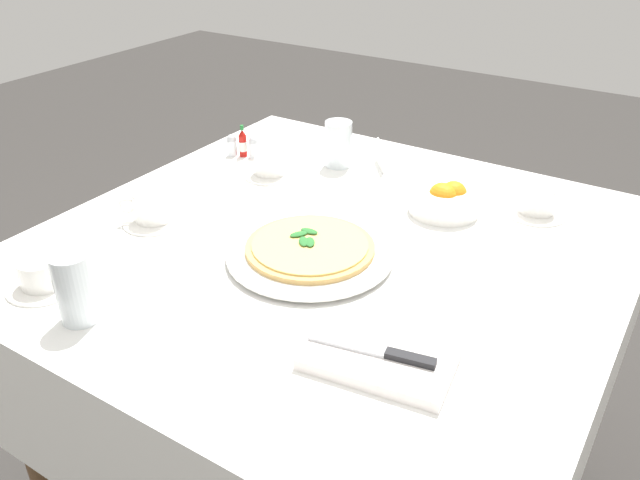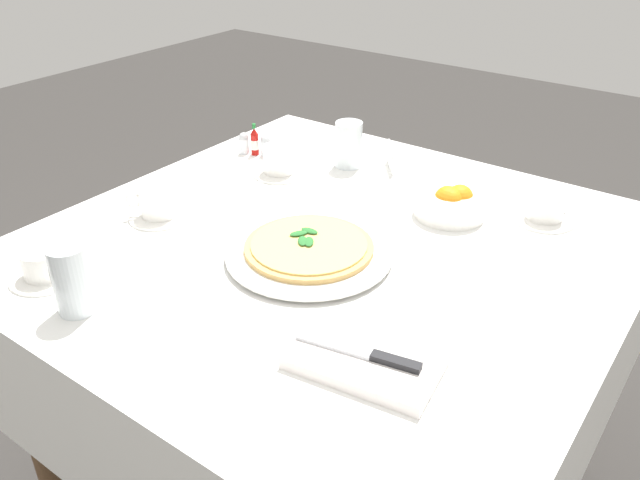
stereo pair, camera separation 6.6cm
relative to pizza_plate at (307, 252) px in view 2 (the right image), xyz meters
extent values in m
cube|color=white|center=(0.00, -0.08, -0.02)|extent=(1.10, 1.10, 0.02)
cube|color=white|center=(0.00, -0.62, -0.17)|extent=(1.10, 0.01, 0.28)
cube|color=white|center=(0.00, 0.47, -0.17)|extent=(1.10, 0.01, 0.28)
cube|color=white|center=(-0.55, -0.08, -0.17)|extent=(0.01, 1.10, 0.28)
cube|color=white|center=(0.54, -0.08, -0.17)|extent=(0.01, 1.10, 0.28)
cylinder|color=brown|center=(-0.46, -0.53, -0.39)|extent=(0.06, 0.06, 0.72)
cylinder|color=brown|center=(0.45, -0.53, -0.39)|extent=(0.06, 0.06, 0.72)
cylinder|color=brown|center=(0.45, 0.38, -0.39)|extent=(0.06, 0.06, 0.72)
cylinder|color=white|center=(0.00, 0.00, -0.01)|extent=(0.19, 0.19, 0.01)
cylinder|color=white|center=(0.00, 0.00, 0.00)|extent=(0.32, 0.32, 0.01)
cylinder|color=#DBAD60|center=(0.00, 0.00, 0.01)|extent=(0.25, 0.25, 0.01)
cylinder|color=#EAC66B|center=(0.00, 0.00, 0.02)|extent=(0.22, 0.22, 0.00)
ellipsoid|color=#2D7533|center=(0.03, -0.01, 0.02)|extent=(0.03, 0.04, 0.01)
ellipsoid|color=#2D7533|center=(-0.01, 0.00, 0.02)|extent=(0.04, 0.04, 0.01)
ellipsoid|color=#2D7533|center=(0.02, -0.03, 0.02)|extent=(0.04, 0.02, 0.01)
ellipsoid|color=#2D7533|center=(0.01, 0.00, 0.02)|extent=(0.04, 0.04, 0.01)
cylinder|color=white|center=(0.34, 0.33, -0.01)|extent=(0.13, 0.13, 0.01)
cylinder|color=white|center=(0.34, 0.33, 0.02)|extent=(0.08, 0.08, 0.05)
torus|color=white|center=(0.29, 0.31, 0.02)|extent=(0.03, 0.02, 0.03)
cylinder|color=black|center=(0.34, 0.33, 0.04)|extent=(0.07, 0.07, 0.00)
cylinder|color=white|center=(0.29, -0.27, -0.01)|extent=(0.13, 0.13, 0.01)
cylinder|color=white|center=(0.29, -0.27, 0.03)|extent=(0.08, 0.08, 0.06)
torus|color=white|center=(0.33, -0.29, 0.03)|extent=(0.03, 0.02, 0.03)
cylinder|color=black|center=(0.29, -0.27, 0.06)|extent=(0.07, 0.07, 0.00)
cylinder|color=white|center=(-0.31, -0.41, -0.01)|extent=(0.13, 0.13, 0.01)
cylinder|color=white|center=(-0.31, -0.41, 0.02)|extent=(0.08, 0.08, 0.06)
torus|color=white|center=(-0.33, -0.46, 0.03)|extent=(0.02, 0.03, 0.03)
cylinder|color=black|center=(-0.31, -0.41, 0.05)|extent=(0.07, 0.07, 0.00)
cylinder|color=white|center=(0.35, 0.05, -0.01)|extent=(0.13, 0.13, 0.01)
cylinder|color=white|center=(0.35, 0.05, 0.03)|extent=(0.08, 0.08, 0.06)
torus|color=white|center=(0.39, 0.09, 0.03)|extent=(0.03, 0.03, 0.03)
cylinder|color=black|center=(0.35, 0.05, 0.06)|extent=(0.07, 0.07, 0.00)
cylinder|color=white|center=(0.18, -0.41, 0.05)|extent=(0.07, 0.07, 0.11)
cylinder|color=silver|center=(0.18, -0.41, 0.02)|extent=(0.06, 0.06, 0.06)
cylinder|color=white|center=(0.21, 0.36, 0.05)|extent=(0.06, 0.06, 0.12)
cylinder|color=silver|center=(0.21, 0.36, 0.03)|extent=(0.06, 0.06, 0.08)
cube|color=white|center=(-0.26, 0.20, 0.00)|extent=(0.24, 0.16, 0.02)
cube|color=silver|center=(-0.21, 0.21, 0.01)|extent=(0.12, 0.04, 0.01)
cube|color=black|center=(-0.30, 0.19, 0.01)|extent=(0.08, 0.03, 0.01)
cylinder|color=white|center=(-0.14, -0.32, 0.01)|extent=(0.15, 0.15, 0.04)
sphere|color=orange|center=(-0.14, -0.31, 0.03)|extent=(0.06, 0.06, 0.06)
sphere|color=orange|center=(-0.14, -0.31, 0.03)|extent=(0.05, 0.05, 0.05)
sphere|color=orange|center=(-0.15, -0.34, 0.03)|extent=(0.06, 0.06, 0.06)
cylinder|color=#B7140F|center=(0.42, -0.33, 0.02)|extent=(0.02, 0.02, 0.05)
cylinder|color=white|center=(0.42, -0.33, 0.02)|extent=(0.02, 0.02, 0.02)
cone|color=#B7140F|center=(0.42, -0.33, 0.05)|extent=(0.02, 0.02, 0.02)
cylinder|color=#1E722D|center=(0.42, -0.33, 0.07)|extent=(0.01, 0.01, 0.01)
cylinder|color=white|center=(0.45, -0.32, 0.01)|extent=(0.03, 0.03, 0.04)
cylinder|color=white|center=(0.45, -0.32, 0.00)|extent=(0.02, 0.02, 0.03)
sphere|color=silver|center=(0.45, -0.32, 0.03)|extent=(0.02, 0.02, 0.02)
cylinder|color=white|center=(0.39, -0.34, 0.01)|extent=(0.03, 0.03, 0.04)
cylinder|color=#38332D|center=(0.39, -0.34, 0.00)|extent=(0.02, 0.02, 0.03)
sphere|color=silver|center=(0.39, -0.34, 0.03)|extent=(0.02, 0.02, 0.02)
cube|color=white|center=(0.09, -0.46, 0.02)|extent=(0.06, 0.07, 0.06)
camera|label=1|loc=(-0.58, 0.87, 0.63)|focal=36.27mm
camera|label=2|loc=(-0.64, 0.84, 0.63)|focal=36.27mm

